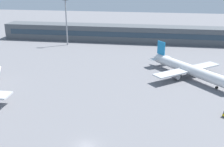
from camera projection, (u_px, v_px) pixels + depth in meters
ground_plane at (114, 82)px, 98.44m from camera, size 400.00×400.00×0.00m
terminal_building at (131, 34)px, 156.89m from camera, size 146.34×12.13×9.00m
airplane_mid at (190, 70)px, 100.69m from camera, size 30.36×34.28×10.47m
floodlight_tower_west at (66, 18)px, 145.91m from camera, size 3.20×0.80×24.71m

